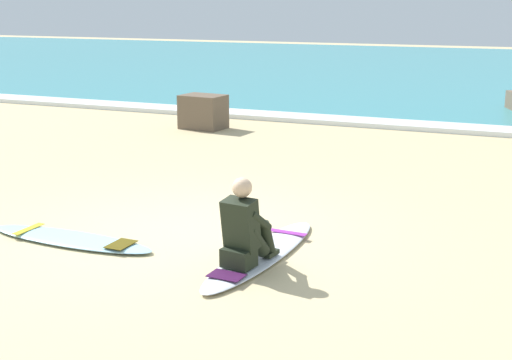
{
  "coord_description": "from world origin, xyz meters",
  "views": [
    {
      "loc": [
        4.02,
        -7.34,
        2.78
      ],
      "look_at": [
        0.58,
        0.77,
        0.55
      ],
      "focal_mm": 49.76,
      "sensor_mm": 36.0,
      "label": 1
    }
  ],
  "objects": [
    {
      "name": "sea",
      "position": [
        0.0,
        22.28,
        0.05
      ],
      "size": [
        80.0,
        28.0,
        0.1
      ],
      "primitive_type": "cube",
      "color": "teal",
      "rests_on": "ground"
    },
    {
      "name": "ground_plane",
      "position": [
        0.0,
        0.0,
        0.0
      ],
      "size": [
        80.0,
        80.0,
        0.0
      ],
      "primitive_type": "plane",
      "color": "#CCB584"
    },
    {
      "name": "surfboard_spare_near",
      "position": [
        -1.14,
        -0.85,
        0.04
      ],
      "size": [
        2.28,
        0.58,
        0.08
      ],
      "color": "#9ED1E5",
      "rests_on": "ground"
    },
    {
      "name": "surfer_seated",
      "position": [
        1.14,
        -0.86,
        0.44
      ],
      "size": [
        0.44,
        0.74,
        0.95
      ],
      "color": "black",
      "rests_on": "surfboard_main"
    },
    {
      "name": "shoreline_rock",
      "position": [
        -3.2,
        6.66,
        0.38
      ],
      "size": [
        1.0,
        0.78,
        0.75
      ],
      "primitive_type": "cube",
      "rotation": [
        0.0,
        0.0,
        1.47
      ],
      "color": "brown",
      "rests_on": "ground"
    },
    {
      "name": "surfboard_main",
      "position": [
        1.16,
        -0.43,
        0.04
      ],
      "size": [
        0.67,
        2.59,
        0.08
      ],
      "color": "silver",
      "rests_on": "ground"
    },
    {
      "name": "breaking_foam",
      "position": [
        0.0,
        8.58,
        0.06
      ],
      "size": [
        80.0,
        0.9,
        0.11
      ],
      "primitive_type": "cube",
      "color": "white",
      "rests_on": "ground"
    }
  ]
}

